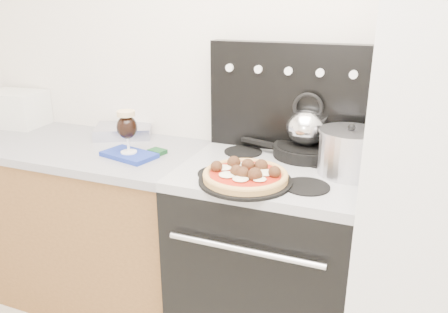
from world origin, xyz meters
The scene contains 15 objects.
room_shell centered at (0.00, 0.29, 1.25)m, with size 3.52×3.01×2.52m.
base_cabinet centered at (-1.02, 1.20, 0.43)m, with size 1.45×0.60×0.86m, color brown.
countertop centered at (-1.02, 1.20, 0.88)m, with size 1.48×0.63×0.04m, color #92919A.
stove_body centered at (0.08, 1.18, 0.44)m, with size 0.76×0.65×0.88m, color black.
cooktop centered at (0.08, 1.18, 0.90)m, with size 0.76×0.65×0.04m, color #ADADB2.
backguard centered at (0.08, 1.45, 1.17)m, with size 0.76×0.08×0.50m, color black.
toaster_oven centered at (-1.52, 1.36, 1.00)m, with size 0.32×0.24×0.20m, color silver.
foil_sheet centered at (-0.81, 1.40, 0.93)m, with size 0.29×0.22×0.06m, color silver.
oven_mitt centered at (-0.60, 1.12, 0.91)m, with size 0.25×0.15×0.02m, color #1C3197.
beer_glass centered at (-0.60, 1.12, 1.02)m, with size 0.10×0.10×0.21m, color black, non-canonical shape.
pizza_pan centered at (0.03, 0.99, 0.93)m, with size 0.37×0.37×0.01m, color black.
pizza centered at (0.03, 0.99, 0.96)m, with size 0.33×0.33×0.05m, color #E29450, non-canonical shape.
skillet centered at (0.18, 1.38, 0.95)m, with size 0.29×0.29×0.05m, color black.
tea_kettle centered at (0.18, 1.38, 1.07)m, with size 0.18×0.18×0.20m, color silver, non-canonical shape.
stock_pot centered at (0.39, 1.22, 1.01)m, with size 0.24×0.24×0.18m, color silver.
Camera 1 is at (0.53, -0.52, 1.59)m, focal length 35.00 mm.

